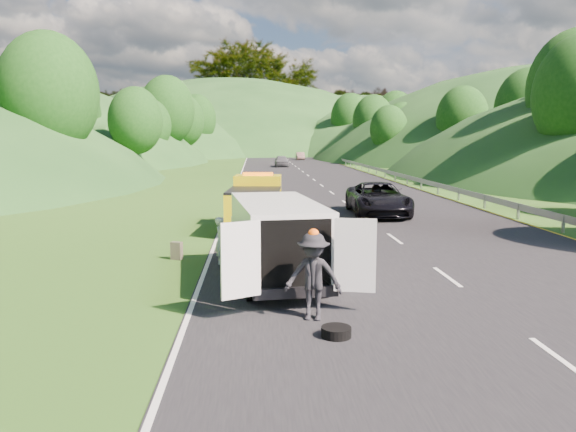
{
  "coord_description": "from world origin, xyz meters",
  "views": [
    {
      "loc": [
        -2.4,
        -17.16,
        3.95
      ],
      "look_at": [
        -1.3,
        1.48,
        1.3
      ],
      "focal_mm": 35.0,
      "sensor_mm": 36.0,
      "label": 1
    }
  ],
  "objects": [
    {
      "name": "woman",
      "position": [
        -3.48,
        0.08,
        0.0
      ],
      "size": [
        0.42,
        0.55,
        1.46
      ],
      "primitive_type": "imported",
      "rotation": [
        0.0,
        0.0,
        1.52
      ],
      "color": "silver",
      "rests_on": "ground"
    },
    {
      "name": "passing_suv",
      "position": [
        3.8,
        10.72,
        0.0
      ],
      "size": [
        2.92,
        5.96,
        1.63
      ],
      "primitive_type": "imported",
      "rotation": [
        0.0,
        0.0,
        -0.04
      ],
      "color": "black",
      "rests_on": "ground"
    },
    {
      "name": "road_surface",
      "position": [
        3.0,
        40.0,
        0.01
      ],
      "size": [
        14.0,
        200.0,
        0.02
      ],
      "primitive_type": "cube",
      "color": "black",
      "rests_on": "ground"
    },
    {
      "name": "hills_backdrop",
      "position": [
        6.5,
        134.7,
        0.0
      ],
      "size": [
        201.0,
        288.6,
        44.0
      ],
      "primitive_type": null,
      "color": "#2D5B23",
      "rests_on": "ground"
    },
    {
      "name": "tree_line_right",
      "position": [
        23.0,
        60.0,
        0.0
      ],
      "size": [
        14.0,
        140.0,
        14.0
      ],
      "primitive_type": null,
      "color": "#225117",
      "rests_on": "ground"
    },
    {
      "name": "dist_car_c",
      "position": [
        4.18,
        94.21,
        0.0
      ],
      "size": [
        1.9,
        4.67,
        1.35
      ],
      "primitive_type": "imported",
      "color": "#985B4C",
      "rests_on": "ground"
    },
    {
      "name": "tow_truck",
      "position": [
        -2.36,
        6.65,
        1.16
      ],
      "size": [
        2.5,
        5.69,
        2.38
      ],
      "rotation": [
        0.0,
        0.0,
        -0.08
      ],
      "color": "black",
      "rests_on": "ground"
    },
    {
      "name": "tree_line_left",
      "position": [
        -19.0,
        60.0,
        0.0
      ],
      "size": [
        14.0,
        140.0,
        14.0
      ],
      "primitive_type": null,
      "color": "#225117",
      "rests_on": "ground"
    },
    {
      "name": "dist_car_b",
      "position": [
        5.37,
        79.1,
        0.0
      ],
      "size": [
        1.35,
        3.87,
        1.28
      ],
      "primitive_type": "imported",
      "color": "brown",
      "rests_on": "ground"
    },
    {
      "name": "white_van",
      "position": [
        -1.84,
        -2.1,
        1.26
      ],
      "size": [
        3.45,
        6.56,
        2.23
      ],
      "rotation": [
        0.0,
        0.0,
        0.12
      ],
      "color": "black",
      "rests_on": "ground"
    },
    {
      "name": "worker",
      "position": [
        -1.17,
        -5.49,
        0.0
      ],
      "size": [
        1.36,
        0.97,
        1.91
      ],
      "primitive_type": "imported",
      "rotation": [
        0.0,
        0.0,
        -0.23
      ],
      "color": "black",
      "rests_on": "ground"
    },
    {
      "name": "spare_tire",
      "position": [
        -0.82,
        -6.58,
        0.0
      ],
      "size": [
        0.6,
        0.6,
        0.2
      ],
      "primitive_type": "cylinder",
      "color": "black",
      "rests_on": "ground"
    },
    {
      "name": "suitcase",
      "position": [
        -4.95,
        0.81,
        0.29
      ],
      "size": [
        0.41,
        0.32,
        0.58
      ],
      "primitive_type": "cube",
      "rotation": [
        0.0,
        0.0,
        -0.37
      ],
      "color": "brown",
      "rests_on": "ground"
    },
    {
      "name": "dist_car_a",
      "position": [
        1.12,
        57.02,
        0.0
      ],
      "size": [
        1.77,
        4.39,
        1.5
      ],
      "primitive_type": "imported",
      "color": "#525358",
      "rests_on": "ground"
    },
    {
      "name": "guardrail",
      "position": [
        10.3,
        52.5,
        0.0
      ],
      "size": [
        0.06,
        140.0,
        1.52
      ],
      "primitive_type": "cube",
      "color": "gray",
      "rests_on": "ground"
    },
    {
      "name": "ground",
      "position": [
        0.0,
        0.0,
        0.0
      ],
      "size": [
        320.0,
        320.0,
        0.0
      ],
      "primitive_type": "plane",
      "color": "#38661E",
      "rests_on": "ground"
    },
    {
      "name": "child",
      "position": [
        -1.46,
        0.51,
        0.0
      ],
      "size": [
        0.63,
        0.65,
        1.06
      ],
      "primitive_type": "imported",
      "rotation": [
        0.0,
        0.0,
        -0.94
      ],
      "color": "tan",
      "rests_on": "ground"
    }
  ]
}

